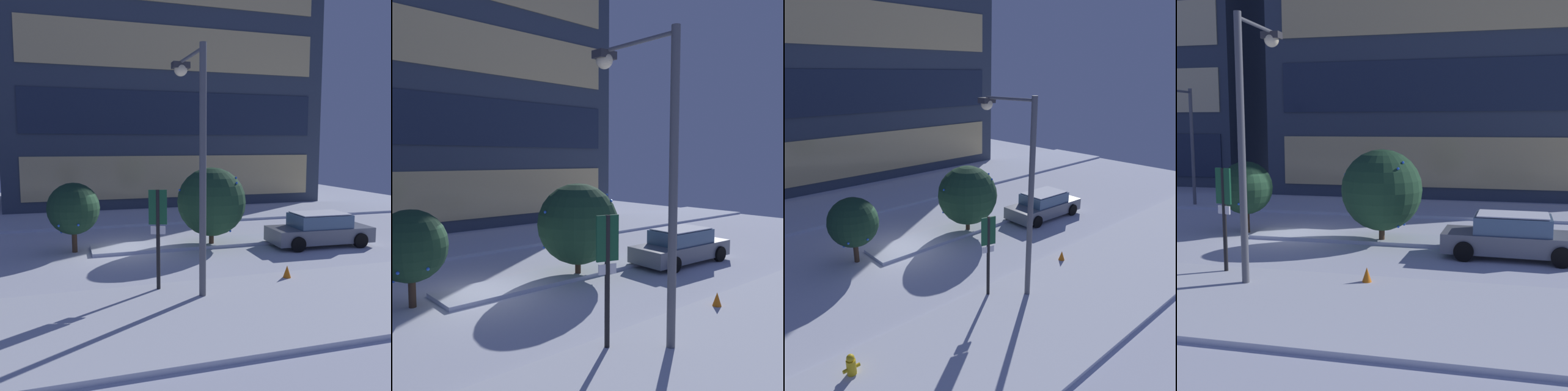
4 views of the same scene
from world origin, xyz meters
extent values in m
plane|color=silver|center=(0.00, 0.00, 0.00)|extent=(52.00, 52.00, 0.00)
cube|color=silver|center=(0.00, -7.88, 0.07)|extent=(52.00, 5.20, 0.14)
cube|color=silver|center=(0.00, 7.88, 0.07)|extent=(52.00, 5.20, 0.14)
cube|color=silver|center=(3.33, 0.01, 0.07)|extent=(9.00, 1.80, 0.14)
cube|color=#384251|center=(5.66, 18.05, 11.29)|extent=(23.62, 12.17, 22.58)
cube|color=#E5C67F|center=(5.66, 11.92, 2.26)|extent=(21.26, 0.10, 3.01)
cube|color=#232D42|center=(5.66, 11.92, 6.77)|extent=(21.26, 0.10, 3.01)
cube|color=#E5C67F|center=(5.66, 11.92, 11.29)|extent=(21.26, 0.10, 3.01)
cube|color=slate|center=(8.83, -1.62, 0.53)|extent=(4.67, 1.99, 0.66)
cube|color=slate|center=(8.83, -1.62, 1.14)|extent=(2.55, 1.73, 0.60)
cube|color=white|center=(8.83, -1.62, 1.47)|extent=(2.36, 1.61, 0.04)
sphere|color=#F9E5B2|center=(11.17, -1.09, 0.50)|extent=(0.16, 0.16, 0.16)
sphere|color=#F9E5B2|center=(11.13, -2.32, 0.50)|extent=(0.16, 0.16, 0.16)
cylinder|color=black|center=(10.38, -0.77, 0.33)|extent=(0.67, 0.24, 0.66)
cylinder|color=black|center=(10.31, -2.58, 0.33)|extent=(0.67, 0.24, 0.66)
cylinder|color=black|center=(7.34, -0.65, 0.33)|extent=(0.67, 0.24, 0.66)
cylinder|color=black|center=(7.27, -2.47, 0.33)|extent=(0.67, 0.24, 0.66)
cylinder|color=#565960|center=(1.64, -6.73, 3.67)|extent=(0.20, 0.20, 7.34)
cylinder|color=#565960|center=(1.61, -5.62, 7.19)|extent=(0.15, 2.21, 0.10)
cube|color=#333338|center=(1.59, -4.51, 7.09)|extent=(0.56, 0.36, 0.20)
sphere|color=#F9E5B2|center=(1.59, -4.51, 6.96)|extent=(0.44, 0.44, 0.44)
cylinder|color=black|center=(0.52, -5.77, 1.60)|extent=(0.12, 0.12, 3.20)
cube|color=#144C2D|center=(0.52, -5.77, 2.68)|extent=(0.55, 0.20, 1.05)
cube|color=white|center=(0.52, -5.77, 1.97)|extent=(0.44, 0.17, 0.24)
cylinder|color=#473323|center=(4.08, -0.42, 0.37)|extent=(0.22, 0.22, 0.73)
sphere|color=#1E4228|center=(4.08, -0.42, 2.03)|extent=(3.05, 3.05, 3.05)
sphere|color=blue|center=(4.87, -1.39, 2.92)|extent=(0.10, 0.10, 0.10)
sphere|color=blue|center=(4.80, -0.89, 0.75)|extent=(0.10, 0.10, 0.10)
sphere|color=blue|center=(5.19, 0.46, 1.42)|extent=(0.10, 0.10, 0.10)
sphere|color=blue|center=(4.91, -0.33, 0.74)|extent=(0.10, 0.10, 0.10)
sphere|color=blue|center=(4.67, 0.70, 1.16)|extent=(0.10, 0.10, 0.10)
sphere|color=blue|center=(3.00, 0.27, 1.16)|extent=(0.10, 0.10, 0.10)
sphere|color=blue|center=(2.64, -0.34, 2.58)|extent=(0.10, 0.10, 0.10)
sphere|color=blue|center=(4.98, -1.04, 3.11)|extent=(0.10, 0.10, 0.10)
cylinder|color=#473323|center=(-1.82, 0.26, 0.47)|extent=(0.22, 0.22, 0.94)
sphere|color=#193823|center=(-1.82, 0.26, 1.87)|extent=(2.19, 2.19, 2.19)
sphere|color=blue|center=(-2.43, -0.47, 1.31)|extent=(0.10, 0.10, 0.10)
sphere|color=blue|center=(-1.67, -0.69, 1.33)|extent=(0.10, 0.10, 0.10)
sphere|color=blue|center=(-2.31, 1.05, 1.27)|extent=(0.10, 0.10, 0.10)
sphere|color=blue|center=(-2.35, 0.26, 0.90)|extent=(0.10, 0.10, 0.10)
sphere|color=blue|center=(-1.08, 0.94, 1.41)|extent=(0.10, 0.10, 0.10)
cone|color=orange|center=(4.86, -5.90, 0.28)|extent=(0.36, 0.36, 0.55)
camera|label=1|loc=(-2.11, -18.36, 4.54)|focal=39.59mm
camera|label=2|loc=(-5.97, -12.61, 4.44)|focal=38.99mm
camera|label=3|loc=(-8.35, -15.18, 8.04)|focal=36.11mm
camera|label=4|loc=(8.30, -19.64, 4.41)|focal=48.66mm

